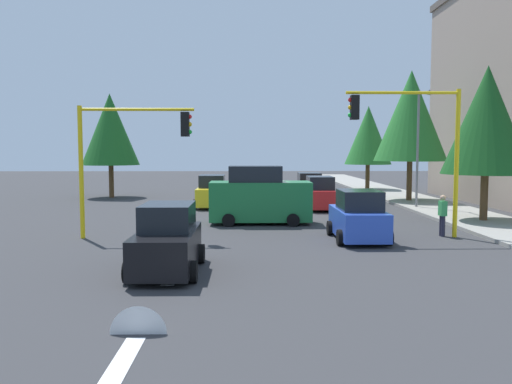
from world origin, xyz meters
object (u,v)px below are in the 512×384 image
(car_red, at_px, (320,194))
(car_yellow, at_px, (212,192))
(traffic_signal_near_left, at_px, (414,133))
(tree_opposite_side, at_px, (110,129))
(delivery_van_green, at_px, (260,197))
(street_lamp_curbside, at_px, (420,136))
(car_blue, at_px, (358,218))
(tree_roadside_mid, at_px, (411,116))
(tree_roadside_near, at_px, (487,120))
(traffic_signal_near_right, at_px, (128,144))
(car_orange, at_px, (309,188))
(tree_roadside_far, at_px, (368,135))
(car_black, at_px, (167,241))
(pedestrian_crossing, at_px, (443,214))

(car_red, distance_m, car_yellow, 6.66)
(traffic_signal_near_left, height_order, tree_opposite_side, tree_opposite_side)
(delivery_van_green, bearing_deg, street_lamp_curbside, 120.52)
(traffic_signal_near_left, bearing_deg, car_blue, -73.94)
(tree_roadside_mid, bearing_deg, tree_roadside_near, 2.86)
(traffic_signal_near_right, relative_size, car_yellow, 1.26)
(delivery_van_green, bearing_deg, car_yellow, -159.64)
(traffic_signal_near_left, relative_size, tree_opposite_side, 0.77)
(tree_roadside_near, bearing_deg, tree_opposite_side, -123.07)
(street_lamp_curbside, distance_m, car_yellow, 12.90)
(traffic_signal_near_right, distance_m, tree_roadside_near, 16.66)
(car_blue, bearing_deg, car_orange, -179.60)
(street_lamp_curbside, xyz_separation_m, delivery_van_green, (5.61, -9.52, -3.07))
(traffic_signal_near_right, relative_size, street_lamp_curbside, 0.75)
(tree_roadside_far, bearing_deg, car_orange, -33.76)
(car_black, bearing_deg, tree_roadside_near, 125.75)
(pedestrian_crossing, bearing_deg, tree_roadside_near, 137.90)
(car_blue, bearing_deg, pedestrian_crossing, 103.41)
(traffic_signal_near_left, bearing_deg, car_black, -56.73)
(car_black, bearing_deg, pedestrian_crossing, 120.58)
(traffic_signal_near_right, distance_m, car_yellow, 12.08)
(street_lamp_curbside, xyz_separation_m, tree_roadside_far, (-14.39, 0.30, 0.42))
(tree_opposite_side, distance_m, delivery_van_green, 18.00)
(car_orange, xyz_separation_m, car_blue, (15.42, 0.11, 0.00))
(traffic_signal_near_left, distance_m, car_black, 11.20)
(delivery_van_green, relative_size, pedestrian_crossing, 2.82)
(car_black, xyz_separation_m, pedestrian_crossing, (-6.08, 10.28, 0.01))
(car_orange, bearing_deg, car_yellow, -62.78)
(traffic_signal_near_left, relative_size, delivery_van_green, 1.24)
(street_lamp_curbside, distance_m, car_red, 6.76)
(tree_roadside_mid, bearing_deg, street_lamp_curbside, -10.33)
(car_blue, bearing_deg, tree_roadside_far, 166.18)
(traffic_signal_near_right, bearing_deg, car_black, 22.36)
(street_lamp_curbside, height_order, car_blue, street_lamp_curbside)
(tree_roadside_far, relative_size, tree_roadside_mid, 0.83)
(tree_roadside_mid, bearing_deg, pedestrian_crossing, -11.99)
(traffic_signal_near_right, distance_m, street_lamp_curbside, 17.68)
(car_black, relative_size, car_orange, 1.01)
(traffic_signal_near_right, bearing_deg, pedestrian_crossing, 90.92)
(traffic_signal_near_left, xyz_separation_m, car_blue, (0.66, -2.31, -3.29))
(tree_roadside_near, relative_size, pedestrian_crossing, 4.43)
(tree_roadside_far, height_order, tree_roadside_mid, tree_roadside_mid)
(tree_opposite_side, bearing_deg, traffic_signal_near_right, 16.61)
(tree_roadside_far, bearing_deg, car_black, -23.05)
(tree_roadside_far, bearing_deg, pedestrian_crossing, -5.83)
(car_red, distance_m, pedestrian_crossing, 10.41)
(traffic_signal_near_left, relative_size, tree_roadside_far, 0.82)
(car_black, bearing_deg, car_orange, 162.42)
(car_orange, distance_m, pedestrian_crossing, 15.03)
(tree_roadside_far, bearing_deg, car_blue, -13.82)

